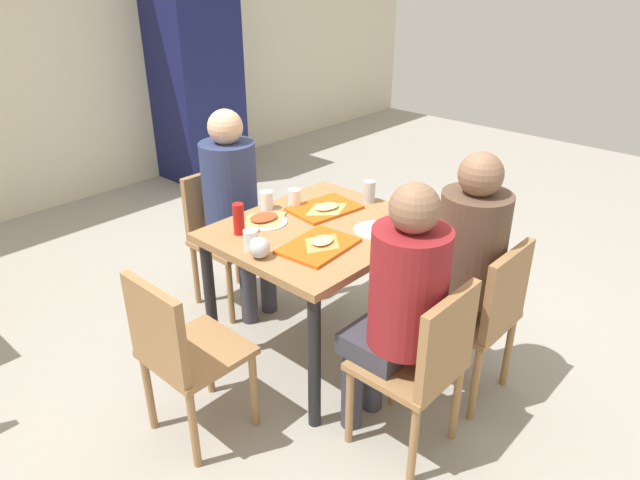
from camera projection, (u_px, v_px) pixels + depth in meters
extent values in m
cube|color=#9E998E|center=(320.00, 349.00, 3.27)|extent=(10.00, 10.00, 0.02)
cube|color=beige|center=(25.00, 41.00, 4.59)|extent=(10.00, 0.10, 2.80)
cube|color=#9E7247|center=(320.00, 230.00, 2.94)|extent=(1.02, 0.87, 0.04)
cylinder|color=black|center=(314.00, 362.00, 2.58)|extent=(0.06, 0.06, 0.72)
cylinder|color=black|center=(425.00, 286.00, 3.18)|extent=(0.06, 0.06, 0.72)
cylinder|color=black|center=(210.00, 302.00, 3.04)|extent=(0.06, 0.06, 0.72)
cylinder|color=black|center=(324.00, 245.00, 3.64)|extent=(0.06, 0.06, 0.72)
cube|color=#9E7247|center=(406.00, 365.00, 2.47)|extent=(0.40, 0.40, 0.03)
cube|color=#9E7247|center=(448.00, 341.00, 2.26)|extent=(0.38, 0.04, 0.40)
cylinder|color=#9E7247|center=(349.00, 406.00, 2.56)|extent=(0.04, 0.04, 0.41)
cylinder|color=#9E7247|center=(394.00, 370.00, 2.78)|extent=(0.04, 0.04, 0.41)
cylinder|color=#9E7247|center=(413.00, 445.00, 2.35)|extent=(0.04, 0.04, 0.41)
cylinder|color=#9E7247|center=(456.00, 402.00, 2.57)|extent=(0.04, 0.04, 0.41)
cube|color=#9E7247|center=(466.00, 316.00, 2.80)|extent=(0.40, 0.40, 0.03)
cube|color=#9E7247|center=(507.00, 291.00, 2.60)|extent=(0.38, 0.04, 0.40)
cylinder|color=#9E7247|center=(414.00, 354.00, 2.89)|extent=(0.04, 0.04, 0.41)
cylinder|color=#9E7247|center=(449.00, 325.00, 3.12)|extent=(0.04, 0.04, 0.41)
cylinder|color=#9E7247|center=(475.00, 384.00, 2.69)|extent=(0.04, 0.04, 0.41)
cylinder|color=#9E7247|center=(508.00, 351.00, 2.91)|extent=(0.04, 0.04, 0.41)
cube|color=#9E7247|center=(232.00, 242.00, 3.53)|extent=(0.40, 0.40, 0.03)
cube|color=#9E7247|center=(211.00, 202.00, 3.54)|extent=(0.38, 0.04, 0.40)
cylinder|color=#9E7247|center=(272.00, 273.00, 3.63)|extent=(0.04, 0.04, 0.41)
cylinder|color=#9E7247|center=(230.00, 293.00, 3.41)|extent=(0.04, 0.04, 0.41)
cylinder|color=#9E7247|center=(237.00, 256.00, 3.84)|extent=(0.04, 0.04, 0.41)
cylinder|color=#9E7247|center=(196.00, 274.00, 3.62)|extent=(0.04, 0.04, 0.41)
cube|color=#9E7247|center=(197.00, 352.00, 2.55)|extent=(0.40, 0.40, 0.03)
cube|color=#9E7247|center=(156.00, 329.00, 2.33)|extent=(0.04, 0.38, 0.40)
cylinder|color=#9E7247|center=(208.00, 358.00, 2.86)|extent=(0.04, 0.04, 0.41)
cylinder|color=#9E7247|center=(254.00, 389.00, 2.65)|extent=(0.04, 0.04, 0.41)
cylinder|color=#9E7247|center=(149.00, 392.00, 2.63)|extent=(0.04, 0.04, 0.41)
cylinder|color=#9E7247|center=(194.00, 429.00, 2.43)|extent=(0.04, 0.04, 0.41)
cylinder|color=#383842|center=(352.00, 387.00, 2.64)|extent=(0.10, 0.10, 0.44)
cylinder|color=#383842|center=(373.00, 371.00, 2.75)|extent=(0.10, 0.10, 0.44)
cube|color=#383842|center=(383.00, 340.00, 2.52)|extent=(0.32, 0.28, 0.10)
cylinder|color=maroon|center=(408.00, 288.00, 2.31)|extent=(0.32, 0.32, 0.52)
sphere|color=#8C664C|center=(415.00, 208.00, 2.16)|extent=(0.20, 0.20, 0.20)
cylinder|color=#383842|center=(414.00, 338.00, 2.98)|extent=(0.10, 0.10, 0.44)
cylinder|color=#383842|center=(431.00, 325.00, 3.09)|extent=(0.10, 0.10, 0.44)
cube|color=#383842|center=(444.00, 295.00, 2.85)|extent=(0.32, 0.28, 0.10)
cylinder|color=brown|center=(471.00, 246.00, 2.65)|extent=(0.32, 0.32, 0.52)
sphere|color=#8C664C|center=(481.00, 174.00, 2.50)|extent=(0.20, 0.20, 0.20)
cylinder|color=#383842|center=(268.00, 279.00, 3.53)|extent=(0.10, 0.10, 0.44)
cylinder|color=#383842|center=(248.00, 289.00, 3.43)|extent=(0.10, 0.10, 0.44)
cube|color=#383842|center=(245.00, 239.00, 3.42)|extent=(0.32, 0.28, 0.10)
cylinder|color=navy|center=(230.00, 186.00, 3.35)|extent=(0.32, 0.32, 0.52)
sphere|color=#DBAD89|center=(225.00, 127.00, 3.19)|extent=(0.20, 0.20, 0.20)
cube|color=#D85914|center=(318.00, 246.00, 2.72)|extent=(0.38, 0.29, 0.02)
cube|color=#D85914|center=(324.00, 208.00, 3.13)|extent=(0.39, 0.31, 0.02)
cylinder|color=white|center=(266.00, 222.00, 2.97)|extent=(0.22, 0.22, 0.01)
cylinder|color=white|center=(376.00, 230.00, 2.89)|extent=(0.22, 0.22, 0.01)
pyramid|color=#C68C47|center=(322.00, 242.00, 2.72)|extent=(0.20, 0.17, 0.01)
ellipsoid|color=#D8C67F|center=(322.00, 240.00, 2.72)|extent=(0.14, 0.12, 0.01)
pyramid|color=#DBAD60|center=(327.00, 208.00, 3.09)|extent=(0.23, 0.17, 0.01)
ellipsoid|color=#D8C67F|center=(327.00, 206.00, 3.09)|extent=(0.16, 0.12, 0.01)
pyramid|color=#DBAD60|center=(264.00, 219.00, 2.99)|extent=(0.23, 0.18, 0.01)
ellipsoid|color=#B74723|center=(264.00, 217.00, 2.98)|extent=(0.16, 0.13, 0.01)
cylinder|color=white|center=(267.00, 200.00, 3.12)|extent=(0.07, 0.07, 0.10)
cylinder|color=white|center=(382.00, 238.00, 2.70)|extent=(0.07, 0.07, 0.10)
cylinder|color=white|center=(251.00, 240.00, 2.68)|extent=(0.07, 0.07, 0.10)
cylinder|color=white|center=(294.00, 198.00, 3.15)|extent=(0.07, 0.07, 0.10)
cylinder|color=#B7BCC6|center=(369.00, 192.00, 3.21)|extent=(0.07, 0.07, 0.12)
cylinder|color=red|center=(239.00, 219.00, 2.82)|extent=(0.06, 0.06, 0.16)
sphere|color=silver|center=(259.00, 248.00, 2.61)|extent=(0.10, 0.10, 0.10)
cube|color=#14194C|center=(196.00, 80.00, 5.48)|extent=(0.70, 0.60, 1.90)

